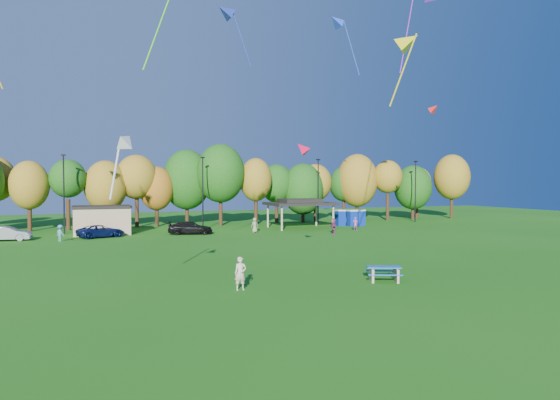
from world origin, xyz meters
name	(u,v)px	position (x,y,z in m)	size (l,w,h in m)	color
ground	(339,301)	(0.00, 0.00, 0.00)	(160.00, 160.00, 0.00)	#19600F
tree_line	(171,182)	(-1.03, 45.51, 5.91)	(93.57, 10.55, 11.15)	black
lamp_posts	(203,190)	(2.00, 40.00, 4.90)	(64.50, 0.25, 9.09)	black
utility_building	(102,220)	(-10.00, 38.00, 1.64)	(6.30, 4.30, 3.25)	tan
pavilion	(300,203)	(14.00, 37.00, 3.23)	(8.20, 6.20, 3.77)	tan
porta_potties	(351,218)	(21.82, 37.72, 1.10)	(3.75, 2.10, 2.18)	navy
picnic_table	(384,272)	(4.86, 3.57, 0.50)	(2.51, 2.34, 0.87)	tan
kite_flyer	(240,273)	(-3.82, 4.24, 0.91)	(0.66, 0.44, 1.82)	beige
car_b	(8,234)	(-19.04, 34.82, 0.72)	(1.52, 4.37, 1.44)	gray
car_c	(101,231)	(-10.22, 34.66, 0.67)	(2.23, 4.84, 1.35)	#0C174B
car_d	(190,228)	(-0.66, 34.55, 0.73)	(2.04, 5.02, 1.46)	black
far_person_0	(355,224)	(18.86, 31.32, 0.84)	(0.61, 0.40, 1.69)	#984894
far_person_2	(60,233)	(-14.07, 32.16, 0.84)	(1.08, 0.62, 1.68)	teal
far_person_3	(334,226)	(14.42, 28.48, 0.91)	(1.70, 0.54, 1.83)	#8B3A69
far_person_4	(255,225)	(6.75, 33.67, 0.88)	(0.86, 0.56, 1.76)	gray
kite_5	(126,142)	(-9.86, 2.51, 7.76)	(1.47, 2.00, 3.37)	silver
kite_6	(434,109)	(23.47, 22.61, 13.85)	(1.63, 1.76, 1.43)	red
kite_9	(409,42)	(9.34, 7.54, 15.58)	(3.13, 2.88, 5.66)	gold
kite_10	(226,12)	(-2.34, 12.65, 17.82)	(2.72, 1.24, 4.48)	navy
kite_11	(302,148)	(2.10, 9.44, 8.19)	(1.50, 1.41, 1.20)	red
kite_13	(336,21)	(13.51, 26.23, 23.05)	(3.92, 1.66, 6.55)	blue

